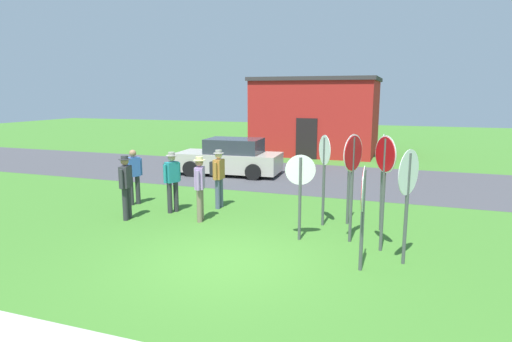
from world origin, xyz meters
name	(u,v)px	position (x,y,z in m)	size (l,w,h in m)	color
ground_plane	(226,261)	(0.00, 0.00, 0.00)	(80.00, 80.00, 0.00)	#3D7528
street_asphalt	(317,178)	(0.00, 9.25, 0.00)	(60.00, 6.40, 0.01)	#424247
building_background	(317,116)	(-1.53, 16.55, 2.11)	(6.68, 5.14, 4.20)	#B2231E
parked_car_on_street	(230,158)	(-3.58, 8.80, 0.69)	(4.40, 2.22, 1.51)	#B7B2A3
stop_sign_leaning_right	(384,173)	(2.93, 1.66, 1.72)	(0.45, 0.66, 2.50)	#474C4C
stop_sign_nearest	(349,171)	(1.99, 3.39, 1.41)	(0.11, 0.61, 2.13)	#474C4C
stop_sign_far_back	(353,168)	(2.23, 2.03, 1.71)	(0.32, 0.79, 2.47)	#474C4C
stop_sign_leaning_left	(408,186)	(3.41, 1.07, 1.60)	(0.37, 0.82, 2.31)	#474C4C
stop_sign_rear_right	(383,165)	(2.82, 3.14, 1.65)	(0.12, 0.80, 2.40)	#474C4C
stop_sign_tallest	(363,200)	(2.63, 0.45, 1.39)	(0.07, 0.86, 2.04)	#474C4C
stop_sign_low_front	(300,183)	(1.10, 1.77, 1.35)	(0.66, 0.24, 2.00)	#474C4C
stop_sign_rear_left	(324,164)	(1.41, 3.06, 1.60)	(0.41, 0.65, 2.34)	#474C4C
person_in_teal	(200,185)	(-1.74, 2.35, 0.98)	(0.31, 0.55, 1.74)	#7A6B56
person_in_blue	(134,174)	(-4.42, 3.25, 0.95)	(0.37, 0.51, 1.69)	#2D2D33
person_near_signs	(218,174)	(-1.83, 3.74, 1.01)	(0.40, 0.57, 1.74)	#4C5670
person_in_dark_shirt	(126,184)	(-3.68, 1.84, 0.98)	(0.32, 0.56, 1.74)	#2D2D33
person_holding_notes	(172,178)	(-2.88, 2.87, 1.01)	(0.44, 0.53, 1.74)	#2D2D33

